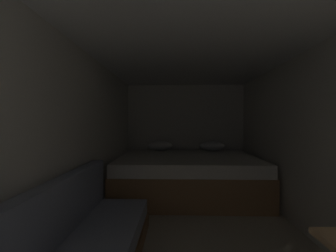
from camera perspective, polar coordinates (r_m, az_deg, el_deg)
ground_plane at (r=2.67m, az=6.85°, el=-26.65°), size 7.30×7.30×0.00m
wall_back at (r=5.04m, az=4.18°, el=-1.64°), size 2.52×0.05×2.02m
wall_left at (r=2.58m, az=-21.68°, el=-4.16°), size 0.05×5.30×2.02m
wall_right at (r=2.77m, az=33.30°, el=-3.90°), size 0.05×5.30×2.02m
ceiling_slab at (r=2.50m, az=6.95°, el=19.79°), size 2.52×5.30×0.05m
bed at (r=4.16m, az=4.75°, el=-11.53°), size 2.30×1.83×0.86m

